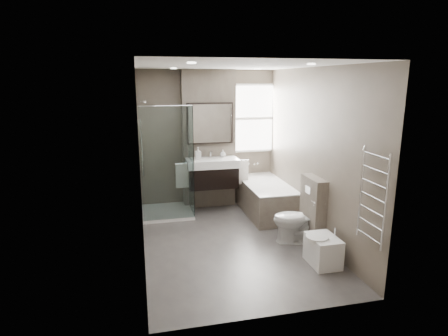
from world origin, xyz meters
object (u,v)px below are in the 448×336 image
object	(u,v)px
bathtub	(265,196)
bidet	(323,250)
toilet	(297,219)
vanity	(212,173)

from	to	relation	value
bathtub	bidet	bearing A→B (deg)	-87.53
bathtub	toilet	bearing A→B (deg)	-88.08
vanity	bidet	xyz separation A→B (m)	(1.01, -2.40, -0.53)
vanity	bidet	bearing A→B (deg)	-67.10
toilet	bidet	distance (m)	0.75
vanity	toilet	world-z (taller)	vanity
bathtub	bidet	size ratio (longest dim) A/B	3.15
bathtub	bidet	xyz separation A→B (m)	(0.09, -2.08, -0.11)
toilet	vanity	bearing A→B (deg)	-135.13
bathtub	bidet	distance (m)	2.08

